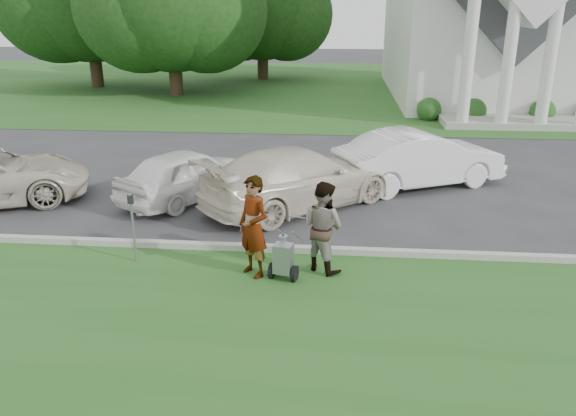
# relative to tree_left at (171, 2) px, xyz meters

# --- Properties ---
(ground) EXTENTS (120.00, 120.00, 0.00)m
(ground) POSITION_rel_tree_left_xyz_m (8.01, -21.99, -5.11)
(ground) COLOR #333335
(ground) RESTS_ON ground
(grass_strip) EXTENTS (80.00, 7.00, 0.01)m
(grass_strip) POSITION_rel_tree_left_xyz_m (8.01, -24.99, -5.11)
(grass_strip) COLOR #225B1F
(grass_strip) RESTS_ON ground
(church_lawn) EXTENTS (80.00, 30.00, 0.01)m
(church_lawn) POSITION_rel_tree_left_xyz_m (8.01, 5.01, -5.11)
(church_lawn) COLOR #225B1F
(church_lawn) RESTS_ON ground
(curb) EXTENTS (80.00, 0.18, 0.15)m
(curb) POSITION_rel_tree_left_xyz_m (8.01, -21.44, -5.04)
(curb) COLOR #9E9E93
(curb) RESTS_ON ground
(tree_left) EXTENTS (10.63, 8.40, 9.71)m
(tree_left) POSITION_rel_tree_left_xyz_m (0.00, 0.00, 0.00)
(tree_left) COLOR #332316
(tree_left) RESTS_ON ground
(tree_back) EXTENTS (9.61, 7.60, 8.89)m
(tree_back) POSITION_rel_tree_left_xyz_m (4.00, 8.00, -0.38)
(tree_back) COLOR #332316
(tree_back) RESTS_ON ground
(striping_cart) EXTENTS (0.66, 1.11, 0.97)m
(striping_cart) POSITION_rel_tree_left_xyz_m (8.45, -22.68, -4.69)
(striping_cart) COLOR black
(striping_cart) RESTS_ON ground
(person_left) EXTENTS (0.85, 0.83, 1.97)m
(person_left) POSITION_rel_tree_left_xyz_m (7.87, -22.54, -4.12)
(person_left) COLOR #999999
(person_left) RESTS_ON ground
(person_right) EXTENTS (1.11, 1.08, 1.80)m
(person_right) POSITION_rel_tree_left_xyz_m (9.17, -22.19, -4.21)
(person_right) COLOR #999999
(person_right) RESTS_ON ground
(parking_meter_near) EXTENTS (0.11, 0.10, 1.46)m
(parking_meter_near) POSITION_rel_tree_left_xyz_m (5.39, -22.17, -4.19)
(parking_meter_near) COLOR gray
(parking_meter_near) RESTS_ON ground
(car_b) EXTENTS (3.55, 4.30, 1.38)m
(car_b) POSITION_rel_tree_left_xyz_m (5.45, -18.17, -4.42)
(car_b) COLOR white
(car_b) RESTS_ON ground
(car_c) EXTENTS (5.42, 5.12, 1.54)m
(car_c) POSITION_rel_tree_left_xyz_m (8.45, -18.52, -4.34)
(car_c) COLOR beige
(car_c) RESTS_ON ground
(car_d) EXTENTS (5.12, 3.64, 1.60)m
(car_d) POSITION_rel_tree_left_xyz_m (11.75, -16.44, -4.31)
(car_d) COLOR white
(car_d) RESTS_ON ground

